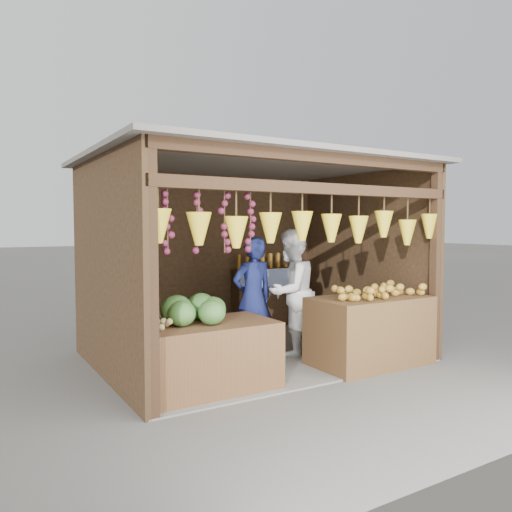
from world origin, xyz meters
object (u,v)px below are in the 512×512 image
at_px(woman_standing, 291,292).
at_px(man_standing, 253,298).
at_px(counter_right, 370,331).
at_px(vendor_seated, 139,304).
at_px(counter_left, 207,357).

bearing_deg(woman_standing, man_standing, -28.74).
bearing_deg(man_standing, counter_right, 137.26).
bearing_deg(woman_standing, vendor_seated, -27.85).
relative_size(man_standing, vendor_seated, 1.57).
bearing_deg(man_standing, vendor_seated, -7.53).
bearing_deg(counter_right, woman_standing, 120.78).
height_order(woman_standing, vendor_seated, woman_standing).
xyz_separation_m(man_standing, vendor_seated, (-1.50, 0.20, 0.02)).
bearing_deg(counter_left, man_standing, 38.72).
bearing_deg(counter_left, woman_standing, 25.60).
bearing_deg(man_standing, woman_standing, 171.24).
distance_m(counter_right, man_standing, 1.59).
bearing_deg(vendor_seated, woman_standing, -151.35).
relative_size(counter_right, woman_standing, 0.88).
relative_size(man_standing, woman_standing, 0.94).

